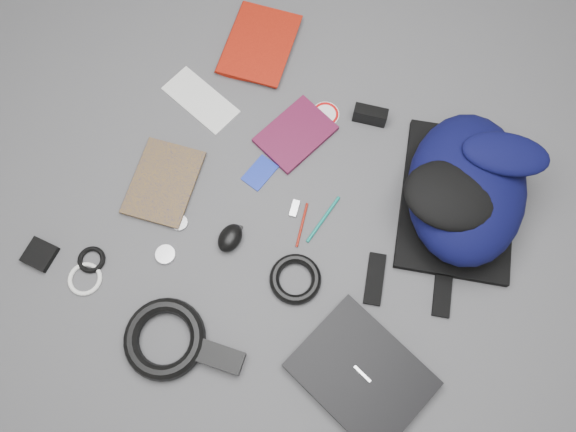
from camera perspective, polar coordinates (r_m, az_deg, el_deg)
The scene contains 23 objects.
ground at distance 1.56m, azimuth 0.00°, elevation -0.24°, with size 4.00×4.00×0.00m, color #4F4F51.
backpack at distance 1.55m, azimuth 17.67°, elevation 2.73°, with size 0.33×0.48×0.20m, color black, non-canonical shape.
laptop at distance 1.47m, azimuth 7.49°, elevation -15.65°, with size 0.32×0.25×0.03m, color black.
textbook_red at distance 1.83m, azimuth -6.06°, elevation 17.66°, with size 0.20×0.27×0.03m, color maroon.
comic_book at distance 1.65m, azimuth -15.30°, elevation 4.06°, with size 0.17×0.24×0.02m, color #AF7E0C.
envelope at distance 1.73m, azimuth -8.87°, elevation 11.57°, with size 0.23×0.11×0.00m, color white.
dvd_case at distance 1.65m, azimuth 0.77°, elevation 8.31°, with size 0.15×0.21×0.02m, color #460D25.
compact_camera at distance 1.67m, azimuth 8.34°, elevation 10.10°, with size 0.10×0.04×0.05m, color black.
sticker_disc at distance 1.69m, azimuth 3.81°, elevation 10.29°, with size 0.08×0.08×0.00m, color white.
pen_teal at distance 1.55m, azimuth 3.60°, elevation -0.33°, with size 0.01×0.01×0.16m, color #0D7A6C.
pen_red at distance 1.55m, azimuth 1.43°, elevation -0.91°, with size 0.01×0.01×0.13m, color maroon.
id_badge at distance 1.61m, azimuth -2.88°, elevation 4.41°, with size 0.06×0.10×0.00m, color #162BA8.
usb_black at distance 1.54m, azimuth -5.25°, elevation -1.96°, with size 0.02×0.06×0.01m, color black.
usb_silver at distance 1.56m, azimuth 0.66°, elevation 0.78°, with size 0.02×0.05×0.01m, color silver.
mouse at distance 1.52m, azimuth -5.90°, elevation -2.24°, with size 0.06×0.08×0.04m, color black.
headphone_left at distance 1.58m, azimuth -10.95°, elevation -0.69°, with size 0.05×0.05×0.01m, color #B3B3B5.
headphone_right at distance 1.56m, azimuth -12.34°, elevation -3.85°, with size 0.05×0.05×0.01m, color silver.
cable_coil at distance 1.50m, azimuth 0.75°, elevation -6.42°, with size 0.14×0.14×0.03m, color black.
power_brick at distance 1.48m, azimuth -7.23°, elevation -13.91°, with size 0.14×0.06×0.03m, color black.
power_cord_coil at distance 1.50m, azimuth -12.42°, elevation -12.07°, with size 0.21×0.21×0.04m, color black.
pouch at distance 1.66m, azimuth -23.90°, elevation -3.59°, with size 0.08×0.08×0.02m, color black.
earbud_coil at distance 1.61m, azimuth -19.34°, elevation -4.21°, with size 0.08×0.08×0.01m, color black.
white_cable_coil at distance 1.60m, azimuth -19.93°, elevation -6.03°, with size 0.09×0.09×0.01m, color white.
Camera 1 is at (0.26, -0.42, 1.48)m, focal length 35.00 mm.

